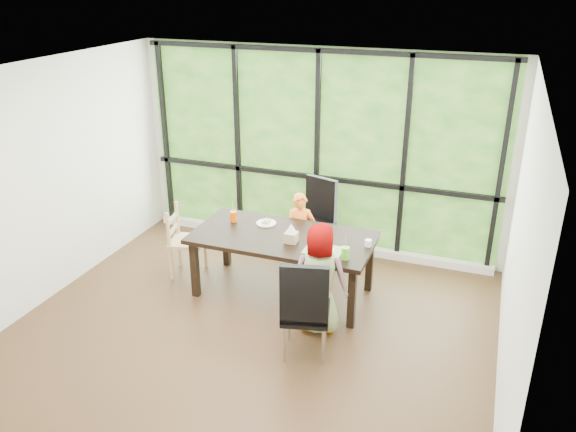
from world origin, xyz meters
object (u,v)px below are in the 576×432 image
(chair_window_leather, at_px, (312,220))
(plate_far, at_px, (266,223))
(orange_cup, at_px, (233,216))
(white_mug, at_px, (368,243))
(green_cup, at_px, (345,253))
(child_toddler, at_px, (300,233))
(chair_interior_leather, at_px, (306,306))
(chair_end_beech, at_px, (187,241))
(tissue_box, at_px, (291,237))
(plate_near, at_px, (324,250))
(dining_table, at_px, (283,264))
(child_older, at_px, (318,279))

(chair_window_leather, bearing_deg, plate_far, -97.86)
(orange_cup, bearing_deg, white_mug, -3.52)
(green_cup, bearing_deg, orange_cup, 162.36)
(child_toddler, bearing_deg, chair_interior_leather, -84.16)
(chair_end_beech, height_order, tissue_box, chair_end_beech)
(chair_window_leather, height_order, plate_far, chair_window_leather)
(plate_near, height_order, green_cup, green_cup)
(child_toddler, distance_m, tissue_box, 0.82)
(chair_end_beech, distance_m, green_cup, 2.17)
(green_cup, bearing_deg, plate_far, 153.69)
(dining_table, xyz_separation_m, chair_window_leather, (0.04, 0.99, 0.17))
(plate_near, height_order, white_mug, white_mug)
(dining_table, xyz_separation_m, child_older, (0.62, -0.58, 0.23))
(chair_interior_leather, height_order, plate_far, chair_interior_leather)
(plate_far, xyz_separation_m, tissue_box, (0.46, -0.37, 0.05))
(orange_cup, relative_size, tissue_box, 0.95)
(child_older, bearing_deg, chair_window_leather, -77.85)
(chair_window_leather, bearing_deg, orange_cup, -115.18)
(white_mug, bearing_deg, plate_far, 172.17)
(plate_near, bearing_deg, plate_far, 152.10)
(dining_table, bearing_deg, plate_far, 141.36)
(plate_near, bearing_deg, white_mug, 33.16)
(chair_interior_leather, xyz_separation_m, child_older, (-0.01, 0.43, 0.07))
(child_older, height_order, white_mug, child_older)
(dining_table, xyz_separation_m, plate_near, (0.55, -0.21, 0.38))
(child_toddler, relative_size, tissue_box, 7.56)
(plate_far, xyz_separation_m, orange_cup, (-0.40, -0.07, 0.06))
(chair_interior_leather, relative_size, tissue_box, 7.90)
(chair_end_beech, xyz_separation_m, green_cup, (2.11, -0.34, 0.37))
(chair_interior_leather, height_order, plate_near, chair_interior_leather)
(chair_end_beech, relative_size, plate_near, 4.07)
(chair_end_beech, distance_m, plate_far, 1.05)
(chair_interior_leather, xyz_separation_m, orange_cup, (-1.33, 1.19, 0.27))
(dining_table, xyz_separation_m, tissue_box, (0.15, -0.13, 0.43))
(chair_end_beech, distance_m, child_toddler, 1.42)
(plate_near, xyz_separation_m, white_mug, (0.43, 0.28, 0.03))
(dining_table, height_order, green_cup, green_cup)
(plate_near, bearing_deg, chair_window_leather, 113.26)
(orange_cup, bearing_deg, chair_interior_leather, -41.79)
(plate_far, bearing_deg, chair_interior_leather, -53.54)
(green_cup, distance_m, white_mug, 0.41)
(chair_window_leather, distance_m, chair_interior_leather, 2.09)
(chair_end_beech, bearing_deg, plate_near, -110.43)
(child_older, bearing_deg, child_toddler, -70.93)
(plate_far, bearing_deg, orange_cup, -169.50)
(dining_table, relative_size, child_older, 1.71)
(plate_far, height_order, plate_near, plate_far)
(orange_cup, height_order, white_mug, orange_cup)
(child_toddler, relative_size, child_older, 0.85)
(plate_near, relative_size, white_mug, 2.87)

